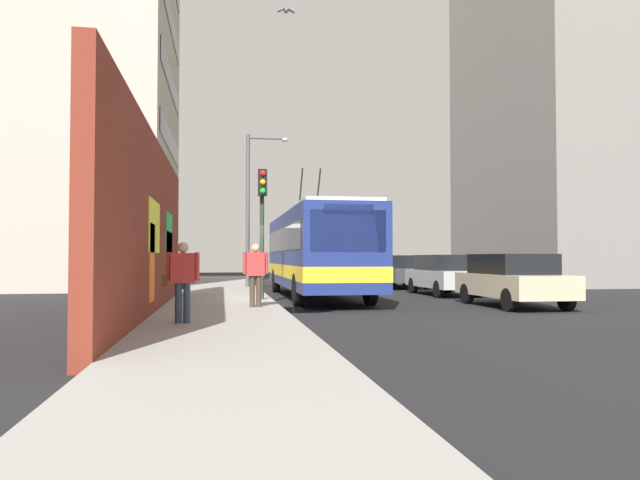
# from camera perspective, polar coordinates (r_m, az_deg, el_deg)

# --- Properties ---
(ground_plane) EXTENTS (80.00, 80.00, 0.00)m
(ground_plane) POSITION_cam_1_polar(r_m,az_deg,el_deg) (18.87, -4.68, -6.20)
(ground_plane) COLOR black
(sidewalk_slab) EXTENTS (48.00, 3.20, 0.15)m
(sidewalk_slab) POSITION_cam_1_polar(r_m,az_deg,el_deg) (18.80, -9.57, -5.97)
(sidewalk_slab) COLOR gray
(sidewalk_slab) RESTS_ON ground_plane
(graffiti_wall) EXTENTS (14.45, 0.32, 4.41)m
(graffiti_wall) POSITION_cam_1_polar(r_m,az_deg,el_deg) (15.10, -16.19, 1.11)
(graffiti_wall) COLOR maroon
(graffiti_wall) RESTS_ON ground_plane
(building_far_left) EXTENTS (12.48, 9.76, 21.03)m
(building_far_left) POSITION_cam_1_polar(r_m,az_deg,el_deg) (33.76, -22.87, 13.94)
(building_far_left) COLOR #B2A899
(building_far_left) RESTS_ON ground_plane
(building_far_right) EXTENTS (12.73, 6.68, 20.93)m
(building_far_right) POSITION_cam_1_polar(r_m,az_deg,el_deg) (37.33, 21.21, 12.33)
(building_far_right) COLOR gray
(building_far_right) RESTS_ON ground_plane
(city_bus) EXTENTS (11.31, 2.53, 4.94)m
(city_bus) POSITION_cam_1_polar(r_m,az_deg,el_deg) (21.44, -0.42, -0.96)
(city_bus) COLOR navy
(city_bus) RESTS_ON ground_plane
(parked_car_champagne) EXTENTS (4.24, 1.92, 1.58)m
(parked_car_champagne) POSITION_cam_1_polar(r_m,az_deg,el_deg) (18.45, 18.28, -3.62)
(parked_car_champagne) COLOR #C6B793
(parked_car_champagne) RESTS_ON ground_plane
(parked_car_silver) EXTENTS (4.39, 1.75, 1.58)m
(parked_car_silver) POSITION_cam_1_polar(r_m,az_deg,el_deg) (23.49, 11.95, -3.25)
(parked_car_silver) COLOR #B7B7BC
(parked_car_silver) RESTS_ON ground_plane
(parked_car_dark_gray) EXTENTS (4.94, 1.91, 1.58)m
(parked_car_dark_gray) POSITION_cam_1_polar(r_m,az_deg,el_deg) (29.01, 7.71, -2.97)
(parked_car_dark_gray) COLOR #38383D
(parked_car_dark_gray) RESTS_ON ground_plane
(parked_car_white) EXTENTS (4.81, 1.73, 1.58)m
(parked_car_white) POSITION_cam_1_polar(r_m,az_deg,el_deg) (34.38, 4.95, -2.79)
(parked_car_white) COLOR white
(parked_car_white) RESTS_ON ground_plane
(pedestrian_at_curb) EXTENTS (0.23, 0.68, 1.68)m
(pedestrian_at_curb) POSITION_cam_1_polar(r_m,az_deg,el_deg) (15.76, -6.31, -2.92)
(pedestrian_at_curb) COLOR #3F3326
(pedestrian_at_curb) RESTS_ON sidewalk_slab
(pedestrian_near_wall) EXTENTS (0.22, 0.74, 1.63)m
(pedestrian_near_wall) POSITION_cam_1_polar(r_m,az_deg,el_deg) (12.14, -13.29, -3.42)
(pedestrian_near_wall) COLOR #2D3F59
(pedestrian_near_wall) RESTS_ON sidewalk_slab
(traffic_light) EXTENTS (0.49, 0.28, 4.13)m
(traffic_light) POSITION_cam_1_polar(r_m,az_deg,el_deg) (18.55, -5.66, 2.79)
(traffic_light) COLOR #2D382D
(traffic_light) RESTS_ON sidewalk_slab
(street_lamp) EXTENTS (0.44, 1.93, 6.94)m
(street_lamp) POSITION_cam_1_polar(r_m,az_deg,el_deg) (26.80, -6.60, 3.98)
(street_lamp) COLOR #4C4C51
(street_lamp) RESTS_ON sidewalk_slab
(curbside_puddle) EXTENTS (1.95, 1.95, 0.00)m
(curbside_puddle) POSITION_cam_1_polar(r_m,az_deg,el_deg) (16.54, -1.88, -6.83)
(curbside_puddle) COLOR black
(curbside_puddle) RESTS_ON ground_plane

